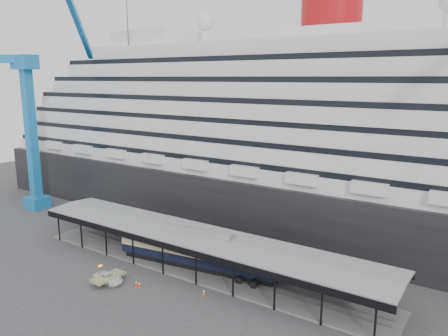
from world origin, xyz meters
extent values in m
plane|color=#3A3A3D|center=(0.00, 0.00, 0.00)|extent=(200.00, 200.00, 0.00)
cube|color=black|center=(0.00, 32.00, 5.00)|extent=(130.00, 30.00, 10.00)
cylinder|color=#AC0D14|center=(8.00, 32.00, 37.40)|extent=(10.00, 10.00, 9.00)
sphere|color=silver|center=(-18.00, 32.00, 37.70)|extent=(3.60, 3.60, 3.60)
cube|color=slate|center=(0.00, 5.00, 0.12)|extent=(56.00, 8.00, 0.24)
cube|color=slate|center=(0.00, 4.28, 0.28)|extent=(54.00, 0.08, 0.10)
cube|color=slate|center=(0.00, 5.72, 0.28)|extent=(54.00, 0.08, 0.10)
cube|color=black|center=(0.00, 0.50, 4.45)|extent=(56.00, 0.18, 0.90)
cube|color=black|center=(0.00, 9.50, 4.45)|extent=(56.00, 0.18, 0.90)
cube|color=slate|center=(0.00, 5.00, 5.18)|extent=(56.00, 9.00, 0.24)
cube|color=#1A79C4|center=(-46.00, 10.00, 1.20)|extent=(4.00, 4.00, 2.40)
cube|color=#1A79C4|center=(-46.00, 10.00, 15.40)|extent=(1.80, 1.80, 26.00)
cube|color=#1A79C4|center=(-46.00, 10.00, 29.80)|extent=(5.00, 3.20, 2.80)
cube|color=#1A79C4|center=(-37.61, 15.88, 39.20)|extent=(12.92, 17.86, 16.80)
cube|color=#1A79C4|center=(-48.87, 7.99, 30.40)|extent=(5.83, 4.75, 1.60)
cylinder|color=black|center=(-29.22, 21.75, 23.60)|extent=(0.12, 0.12, 47.21)
imported|color=silver|center=(-7.24, -5.15, 0.62)|extent=(4.57, 2.27, 1.24)
cube|color=black|center=(0.05, 5.00, 0.63)|extent=(23.55, 5.86, 0.78)
cube|color=black|center=(0.05, 5.00, 1.63)|extent=(24.71, 6.45, 1.23)
cube|color=beige|center=(0.05, 5.00, 2.97)|extent=(24.72, 6.49, 1.45)
cube|color=black|center=(0.05, 5.00, 3.92)|extent=(24.71, 6.45, 0.45)
cube|color=#E03E0C|center=(-2.81, -3.84, 0.02)|extent=(0.43, 0.43, 0.03)
cone|color=#E03E0C|center=(-2.81, -3.84, 0.41)|extent=(0.36, 0.36, 0.77)
cylinder|color=white|center=(-2.81, -3.84, 0.48)|extent=(0.25, 0.25, 0.15)
cube|color=#D13C0B|center=(-3.40, -3.81, 0.02)|extent=(0.52, 0.52, 0.03)
cone|color=#D13C0B|center=(-3.40, -3.81, 0.40)|extent=(0.44, 0.44, 0.76)
cylinder|color=white|center=(-3.40, -3.81, 0.47)|extent=(0.24, 0.24, 0.15)
cube|color=#F1590D|center=(5.34, -0.72, 0.02)|extent=(0.41, 0.41, 0.03)
cone|color=#F1590D|center=(5.34, -0.72, 0.39)|extent=(0.34, 0.34, 0.74)
cylinder|color=white|center=(5.34, -0.72, 0.46)|extent=(0.24, 0.24, 0.14)
camera|label=1|loc=(35.67, -41.32, 26.86)|focal=35.00mm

